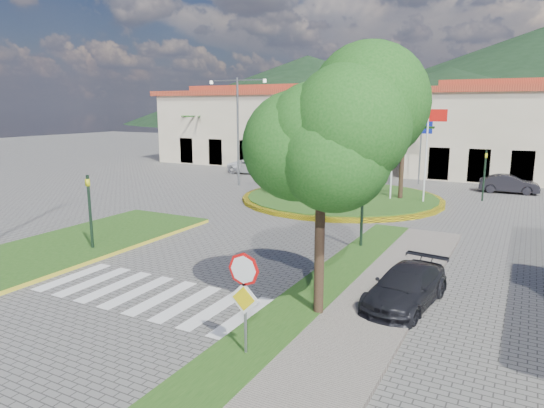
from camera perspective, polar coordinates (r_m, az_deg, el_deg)
The scene contains 23 objects.
ground at distance 13.87m, azimuth -26.06°, elevation -14.97°, with size 160.00×160.00×0.00m, color slate.
sidewalk_right at distance 11.60m, azimuth 1.82°, elevation -18.69°, with size 4.00×28.00×0.15m, color gray.
verge_right at distance 12.10m, azimuth -3.52°, elevation -17.26°, with size 1.60×28.00×0.18m, color #204D16.
median_left at distance 22.12m, azimuth -23.54°, elevation -4.80°, with size 5.00×14.00×0.18m, color #204D16.
crosswalk at distance 16.26m, azimuth -14.50°, elevation -10.21°, with size 8.00×3.00×0.01m, color silver.
roundabout_island at distance 31.36m, azimuth 8.18°, elevation 0.75°, with size 12.70×12.70×6.00m.
stop_sign at distance 11.31m, azimuth -3.29°, elevation -9.88°, with size 0.80×0.11×2.65m.
deciduous_tree at distance 13.01m, azimuth 5.88°, elevation 8.18°, with size 3.60×3.60×6.80m.
traffic_light_left at distance 21.03m, azimuth -20.67°, elevation -0.18°, with size 0.15×0.18×3.20m.
traffic_light_right at distance 20.31m, azimuth 10.57°, elevation -0.03°, with size 0.15×0.18×3.20m.
traffic_light_far at distance 33.35m, azimuth 23.74°, elevation 3.61°, with size 0.18×0.15×3.20m.
direction_sign_west at distance 40.04m, azimuth 10.03°, elevation 7.82°, with size 1.60×0.14×5.20m.
direction_sign_east at distance 38.78m, azimuth 17.12°, elevation 7.38°, with size 1.60×0.14×5.20m.
street_lamp_centre at distance 38.23m, azimuth 13.94°, elevation 8.95°, with size 4.80×0.16×8.00m.
street_lamp_west at distance 36.62m, azimuth -4.04°, elevation 9.16°, with size 4.80×0.16×8.00m.
building_left at distance 51.25m, azimuth -0.43°, elevation 9.15°, with size 23.32×9.54×8.05m.
building_right at distance 45.07m, azimuth 27.75°, elevation 7.56°, with size 19.08×9.54×8.05m.
hill_far_west at distance 161.00m, azimuth 4.16°, elevation 13.15°, with size 140.00×140.00×22.00m, color black.
hill_near_back at distance 138.55m, azimuth 19.99°, elevation 11.57°, with size 110.00×110.00×16.00m, color black.
white_van at distance 43.40m, azimuth -2.21°, elevation 4.42°, with size 2.15×4.67×1.30m, color silver.
car_dark_a at distance 41.84m, azimuth 1.71°, elevation 4.21°, with size 1.61×4.00×1.36m, color black.
car_dark_b at distance 37.41m, azimuth 26.10°, elevation 2.13°, with size 1.34×3.84×1.27m, color black.
car_side_right at distance 15.27m, azimuth 15.49°, elevation -9.38°, with size 1.63×4.01×1.16m, color black.
Camera 1 is at (10.41, -7.02, 5.88)m, focal length 32.00 mm.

